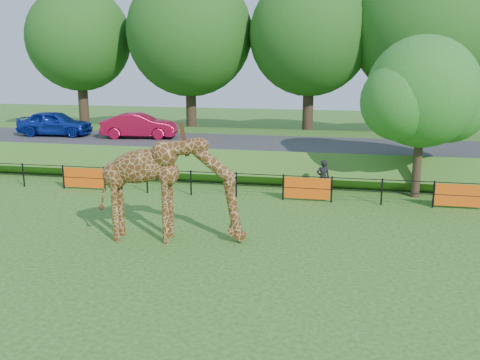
{
  "coord_description": "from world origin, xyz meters",
  "views": [
    {
      "loc": [
        4.38,
        -13.58,
        6.02
      ],
      "look_at": [
        1.15,
        2.95,
        2.0
      ],
      "focal_mm": 40.0,
      "sensor_mm": 36.0,
      "label": 1
    }
  ],
  "objects_px": {
    "visitor": "(323,178)",
    "tree_east": "(425,96)",
    "giraffe": "(172,189)",
    "car_blue": "(55,123)",
    "car_red": "(139,126)"
  },
  "relations": [
    {
      "from": "car_red",
      "to": "tree_east",
      "type": "relative_size",
      "value": 0.61
    },
    {
      "from": "giraffe",
      "to": "car_red",
      "type": "distance_m",
      "value": 13.15
    },
    {
      "from": "giraffe",
      "to": "visitor",
      "type": "relative_size",
      "value": 3.06
    },
    {
      "from": "visitor",
      "to": "car_red",
      "type": "bearing_deg",
      "value": -39.79
    },
    {
      "from": "giraffe",
      "to": "tree_east",
      "type": "xyz_separation_m",
      "value": [
        8.59,
        7.25,
        2.55
      ]
    },
    {
      "from": "giraffe",
      "to": "car_blue",
      "type": "xyz_separation_m",
      "value": [
        -10.78,
        11.74,
        0.4
      ]
    },
    {
      "from": "car_red",
      "to": "car_blue",
      "type": "bearing_deg",
      "value": 83.52
    },
    {
      "from": "car_blue",
      "to": "car_red",
      "type": "distance_m",
      "value": 5.05
    },
    {
      "from": "car_blue",
      "to": "tree_east",
      "type": "bearing_deg",
      "value": -106.87
    },
    {
      "from": "giraffe",
      "to": "car_blue",
      "type": "height_order",
      "value": "giraffe"
    },
    {
      "from": "car_red",
      "to": "giraffe",
      "type": "bearing_deg",
      "value": -161.64
    },
    {
      "from": "visitor",
      "to": "giraffe",
      "type": "bearing_deg",
      "value": 42.24
    },
    {
      "from": "car_blue",
      "to": "car_red",
      "type": "xyz_separation_m",
      "value": [
        5.05,
        0.09,
        -0.03
      ]
    },
    {
      "from": "visitor",
      "to": "tree_east",
      "type": "height_order",
      "value": "tree_east"
    },
    {
      "from": "car_red",
      "to": "visitor",
      "type": "relative_size",
      "value": 2.61
    }
  ]
}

